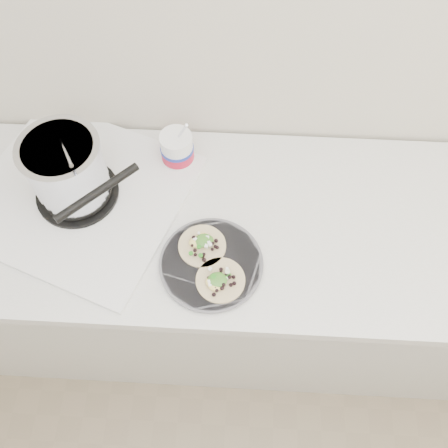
{
  "coord_description": "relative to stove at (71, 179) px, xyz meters",
  "views": [
    {
      "loc": [
        -0.09,
        0.68,
        2.16
      ],
      "look_at": [
        -0.12,
        1.36,
        0.96
      ],
      "focal_mm": 40.0,
      "sensor_mm": 36.0,
      "label": 1
    }
  ],
  "objects": [
    {
      "name": "counter",
      "position": [
        0.57,
        -0.04,
        -0.54
      ],
      "size": [
        2.44,
        0.66,
        0.9
      ],
      "color": "beige",
      "rests_on": "ground"
    },
    {
      "name": "stove",
      "position": [
        0.0,
        0.0,
        0.0
      ],
      "size": [
        0.75,
        0.73,
        0.28
      ],
      "rotation": [
        0.0,
        0.0,
        -0.36
      ],
      "color": "silver",
      "rests_on": "counter"
    },
    {
      "name": "taco_plate",
      "position": [
        0.41,
        -0.21,
        -0.08
      ],
      "size": [
        0.29,
        0.29,
        0.04
      ],
      "rotation": [
        0.0,
        0.0,
        0.25
      ],
      "color": "#55545B",
      "rests_on": "counter"
    },
    {
      "name": "tub",
      "position": [
        0.29,
        0.15,
        -0.03
      ],
      "size": [
        0.1,
        0.1,
        0.23
      ],
      "rotation": [
        0.0,
        0.0,
        -0.38
      ],
      "color": "white",
      "rests_on": "counter"
    }
  ]
}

